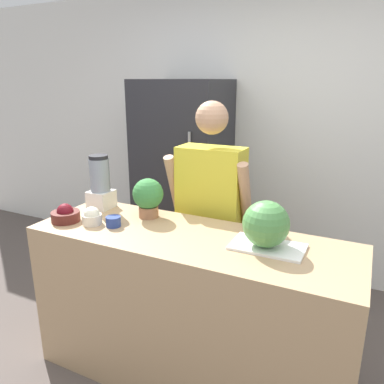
# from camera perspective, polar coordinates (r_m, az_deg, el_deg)

# --- Properties ---
(wall_back) EXTENTS (8.00, 0.06, 2.60)m
(wall_back) POSITION_cam_1_polar(r_m,az_deg,el_deg) (3.53, 11.69, 8.42)
(wall_back) COLOR white
(wall_back) RESTS_ON ground_plane
(counter_island) EXTENTS (1.86, 0.63, 0.95)m
(counter_island) POSITION_cam_1_polar(r_m,az_deg,el_deg) (2.35, -0.35, -17.37)
(counter_island) COLOR tan
(counter_island) RESTS_ON ground_plane
(refrigerator) EXTENTS (0.77, 0.66, 1.79)m
(refrigerator) POSITION_cam_1_polar(r_m,az_deg,el_deg) (3.51, -1.36, 2.01)
(refrigerator) COLOR #232328
(refrigerator) RESTS_ON ground_plane
(person) EXTENTS (0.59, 0.27, 1.66)m
(person) POSITION_cam_1_polar(r_m,az_deg,el_deg) (2.62, 2.81, -4.37)
(person) COLOR gray
(person) RESTS_ON ground_plane
(cutting_board) EXTENTS (0.38, 0.23, 0.01)m
(cutting_board) POSITION_cam_1_polar(r_m,az_deg,el_deg) (2.01, 11.45, -8.17)
(cutting_board) COLOR white
(cutting_board) RESTS_ON counter_island
(watermelon) EXTENTS (0.24, 0.24, 0.24)m
(watermelon) POSITION_cam_1_polar(r_m,az_deg,el_deg) (1.96, 11.21, -4.80)
(watermelon) COLOR #4C8C47
(watermelon) RESTS_ON cutting_board
(bowl_cherries) EXTENTS (0.17, 0.17, 0.11)m
(bowl_cherries) POSITION_cam_1_polar(r_m,az_deg,el_deg) (2.44, -18.72, -3.29)
(bowl_cherries) COLOR #511E19
(bowl_cherries) RESTS_ON counter_island
(bowl_cream) EXTENTS (0.12, 0.12, 0.11)m
(bowl_cream) POSITION_cam_1_polar(r_m,az_deg,el_deg) (2.35, -15.00, -3.68)
(bowl_cream) COLOR beige
(bowl_cream) RESTS_ON counter_island
(bowl_small_blue) EXTENTS (0.09, 0.09, 0.06)m
(bowl_small_blue) POSITION_cam_1_polar(r_m,az_deg,el_deg) (2.29, -11.90, -4.42)
(bowl_small_blue) COLOR navy
(bowl_small_blue) RESTS_ON counter_island
(blender) EXTENTS (0.15, 0.15, 0.37)m
(blender) POSITION_cam_1_polar(r_m,az_deg,el_deg) (2.60, -13.81, 1.25)
(blender) COLOR silver
(blender) RESTS_ON counter_island
(potted_plant) EXTENTS (0.19, 0.19, 0.25)m
(potted_plant) POSITION_cam_1_polar(r_m,az_deg,el_deg) (2.37, -6.71, -0.63)
(potted_plant) COLOR #996647
(potted_plant) RESTS_ON counter_island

